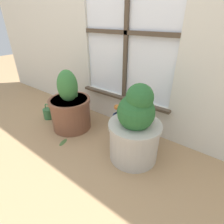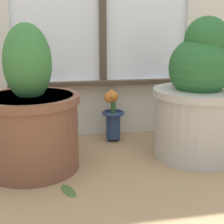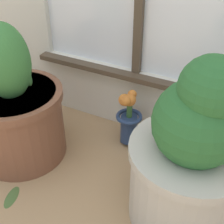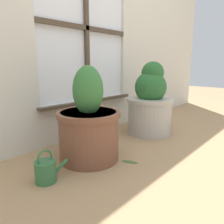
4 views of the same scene
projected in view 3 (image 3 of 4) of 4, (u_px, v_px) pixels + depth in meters
The scene contains 5 objects.
ground_plane at pixel (62, 221), 1.13m from camera, with size 10.00×10.00×0.00m, color tan.
potted_plant_left at pixel (16, 111), 1.31m from camera, with size 0.41×0.41×0.61m.
potted_plant_right at pixel (191, 159), 1.01m from camera, with size 0.41×0.41×0.64m.
flower_vase at pixel (129, 118), 1.41m from camera, with size 0.12×0.12×0.27m.
fallen_leaf at pixel (11, 197), 1.22m from camera, with size 0.08×0.12×0.01m.
Camera 3 is at (0.48, -0.54, 0.98)m, focal length 50.00 mm.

